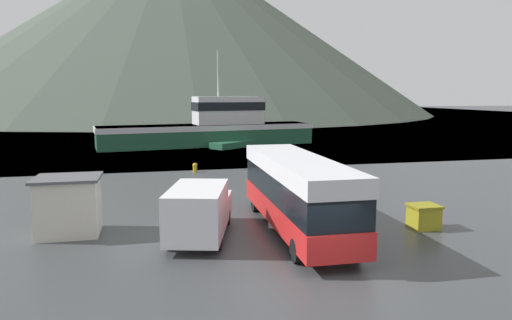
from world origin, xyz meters
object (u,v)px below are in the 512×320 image
object	(u,v)px
fishing_boat	(213,128)
storage_bin	(424,216)
small_boat	(233,144)
tour_bus	(296,190)
delivery_van	(200,210)
dock_kiosk	(69,205)

from	to	relation	value
fishing_boat	storage_bin	distance (m)	37.19
fishing_boat	small_boat	size ratio (longest dim) A/B	4.64
tour_bus	small_boat	world-z (taller)	tour_bus
storage_bin	small_boat	xyz separation A→B (m)	(-3.10, 33.80, -0.21)
tour_bus	small_boat	distance (m)	33.00
fishing_boat	delivery_van	bearing A→B (deg)	162.91
tour_bus	dock_kiosk	distance (m)	10.08
delivery_van	storage_bin	distance (m)	10.29
tour_bus	storage_bin	xyz separation A→B (m)	(5.87, -0.96, -1.32)
tour_bus	dock_kiosk	world-z (taller)	tour_bus
small_boat	fishing_boat	bearing A→B (deg)	175.79
dock_kiosk	small_boat	world-z (taller)	dock_kiosk
fishing_boat	storage_bin	world-z (taller)	fishing_boat
fishing_boat	small_boat	xyz separation A→B (m)	(1.88, -3.02, -1.78)
tour_bus	fishing_boat	distance (m)	35.88
tour_bus	small_boat	xyz separation A→B (m)	(2.77, 32.85, -1.53)
delivery_van	fishing_boat	size ratio (longest dim) A/B	0.23
storage_bin	dock_kiosk	size ratio (longest dim) A/B	0.48
dock_kiosk	fishing_boat	bearing A→B (deg)	72.45
tour_bus	small_boat	size ratio (longest dim) A/B	1.92
tour_bus	small_boat	bearing A→B (deg)	86.18
tour_bus	storage_bin	bearing A→B (deg)	-8.28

